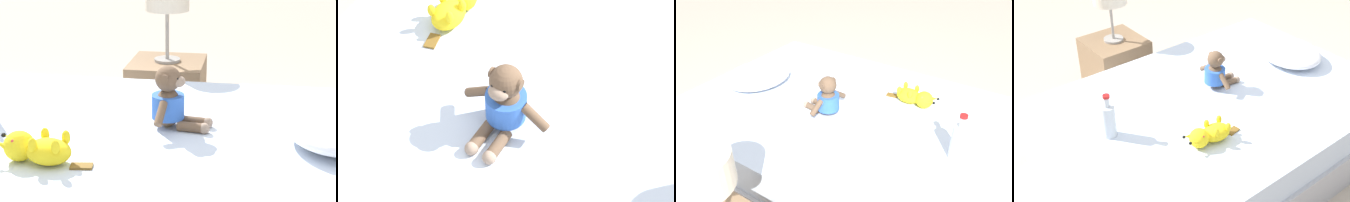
% 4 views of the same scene
% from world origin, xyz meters
% --- Properties ---
extents(ground_plane, '(16.00, 16.00, 0.00)m').
position_xyz_m(ground_plane, '(0.00, 0.00, 0.00)').
color(ground_plane, '#B7A893').
extents(bed, '(1.37, 1.94, 0.44)m').
position_xyz_m(bed, '(0.00, 0.00, 0.22)').
color(bed, '#B2B2B7').
rests_on(bed, ground_plane).
extents(pillow, '(0.48, 0.42, 0.11)m').
position_xyz_m(pillow, '(-0.04, 0.65, 0.50)').
color(pillow, white).
rests_on(pillow, bed).
extents(plush_monkey, '(0.29, 0.24, 0.24)m').
position_xyz_m(plush_monkey, '(-0.09, 0.05, 0.54)').
color(plush_monkey, brown).
rests_on(plush_monkey, bed).
extents(plush_yellow_creature, '(0.12, 0.33, 0.10)m').
position_xyz_m(plush_yellow_creature, '(0.27, -0.32, 0.49)').
color(plush_yellow_creature, yellow).
rests_on(plush_yellow_creature, bed).
extents(glass_bottle, '(0.07, 0.07, 0.24)m').
position_xyz_m(glass_bottle, '(-0.08, -0.68, 0.54)').
color(glass_bottle, silver).
rests_on(glass_bottle, bed).
extents(nightstand, '(0.40, 0.40, 0.44)m').
position_xyz_m(nightstand, '(-1.00, -0.11, 0.22)').
color(nightstand, '#846647').
rests_on(nightstand, ground_plane).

